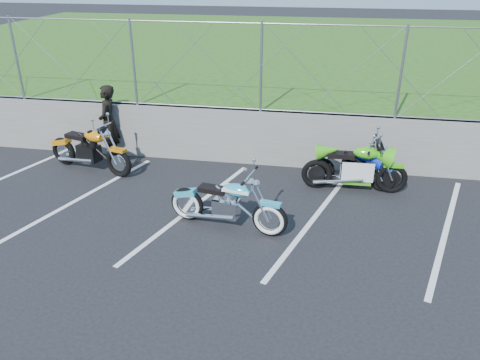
% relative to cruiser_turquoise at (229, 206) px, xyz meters
% --- Properties ---
extents(ground, '(90.00, 90.00, 0.00)m').
position_rel_cruiser_turquoise_xyz_m(ground, '(-0.87, -0.40, -0.46)').
color(ground, black).
rests_on(ground, ground).
extents(retaining_wall, '(30.00, 0.22, 1.30)m').
position_rel_cruiser_turquoise_xyz_m(retaining_wall, '(-0.87, 3.10, 0.19)').
color(retaining_wall, '#63635E').
rests_on(retaining_wall, ground).
extents(grass_field, '(30.00, 20.00, 1.30)m').
position_rel_cruiser_turquoise_xyz_m(grass_field, '(-0.87, 13.10, 0.19)').
color(grass_field, '#264F15').
rests_on(grass_field, ground).
extents(chain_link_fence, '(28.00, 0.03, 2.00)m').
position_rel_cruiser_turquoise_xyz_m(chain_link_fence, '(-0.87, 3.10, 1.84)').
color(chain_link_fence, gray).
rests_on(chain_link_fence, retaining_wall).
extents(parking_lines, '(18.29, 4.31, 0.01)m').
position_rel_cruiser_turquoise_xyz_m(parking_lines, '(0.33, 0.60, -0.45)').
color(parking_lines, silver).
rests_on(parking_lines, ground).
extents(cruiser_turquoise, '(2.27, 0.71, 1.14)m').
position_rel_cruiser_turquoise_xyz_m(cruiser_turquoise, '(0.00, 0.00, 0.00)').
color(cruiser_turquoise, black).
rests_on(cruiser_turquoise, ground).
extents(naked_orange, '(2.28, 0.88, 1.16)m').
position_rel_cruiser_turquoise_xyz_m(naked_orange, '(-3.64, 1.97, 0.04)').
color(naked_orange, black).
rests_on(naked_orange, ground).
extents(sportbike_green, '(2.21, 0.79, 1.14)m').
position_rel_cruiser_turquoise_xyz_m(sportbike_green, '(2.33, 1.99, 0.04)').
color(sportbike_green, black).
rests_on(sportbike_green, ground).
extents(sportbike_blue, '(1.81, 0.68, 0.95)m').
position_rel_cruiser_turquoise_xyz_m(sportbike_blue, '(2.30, 2.19, -0.04)').
color(sportbike_blue, black).
rests_on(sportbike_blue, ground).
extents(person_standing, '(0.54, 0.73, 1.83)m').
position_rel_cruiser_turquoise_xyz_m(person_standing, '(-3.53, 2.80, 0.46)').
color(person_standing, black).
rests_on(person_standing, ground).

